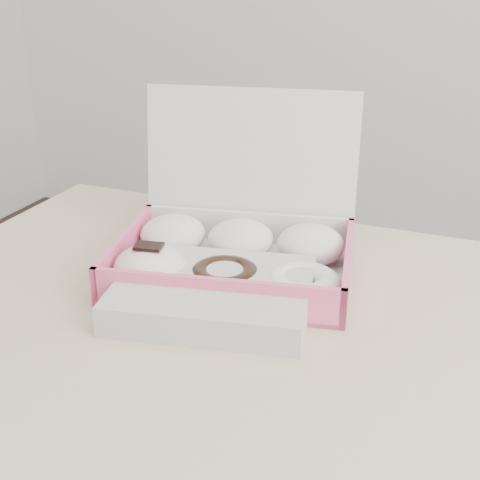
% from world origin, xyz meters
% --- Properties ---
extents(table, '(1.20, 0.80, 0.75)m').
position_xyz_m(table, '(0.00, 0.00, 0.67)').
color(table, '#CFB088').
rests_on(table, ground).
extents(donut_box, '(0.36, 0.32, 0.23)m').
position_xyz_m(donut_box, '(-0.19, 0.17, 0.79)').
color(donut_box, silver).
rests_on(donut_box, table).
extents(newspapers, '(0.27, 0.23, 0.04)m').
position_xyz_m(newspapers, '(-0.17, 0.06, 0.77)').
color(newspapers, beige).
rests_on(newspapers, table).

